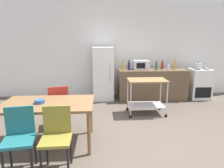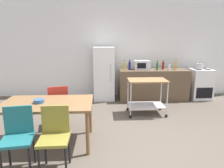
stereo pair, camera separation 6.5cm
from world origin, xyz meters
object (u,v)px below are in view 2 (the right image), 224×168
kitchen_cart (147,91)px  bottle_wine (130,66)px  chair_teal (18,135)px  fruit_bowl (39,101)px  stove_oven (200,84)px  bottle_hot_sauce (163,66)px  dining_table (48,107)px  bottle_sparkling_water (169,67)px  kettle (200,66)px  chair_olive (55,134)px  bottle_soda (157,66)px  bottle_soy_sauce (176,65)px  chair_red (58,103)px  bottle_vinegar (124,66)px  refrigerator (104,74)px  microwave (142,65)px

kitchen_cart → bottle_wine: (-0.27, 1.16, 0.45)m
chair_teal → fruit_bowl: bearing=72.9°
stove_oven → bottle_hot_sauce: 1.29m
bottle_wine → stove_oven: bearing=1.3°
dining_table → bottle_sparkling_water: 3.78m
kettle → chair_olive: bearing=-138.1°
kitchen_cart → bottle_soda: 1.32m
bottle_sparkling_water → fruit_bowl: size_ratio=1.18×
dining_table → bottle_soy_sauce: (3.08, 2.49, 0.35)m
dining_table → chair_red: 0.67m
bottle_wine → bottle_vinegar: bearing=175.3°
refrigerator → kettle: bearing=-3.7°
refrigerator → microwave: size_ratio=3.37×
bottle_wine → bottle_hot_sauce: bearing=4.0°
chair_olive → bottle_soy_sauce: size_ratio=2.96×
microwave → bottle_sparkling_water: 0.79m
stove_oven → bottle_soda: (-1.37, -0.08, 0.56)m
refrigerator → bottle_soy_sauce: size_ratio=5.15×
chair_teal → bottle_soy_sauce: size_ratio=2.96×
bottle_soda → bottle_wine: bearing=177.5°
chair_teal → bottle_hot_sauce: 4.42m
chair_red → fruit_bowl: bearing=61.9°
kitchen_cart → bottle_wine: 1.27m
kitchen_cart → microwave: (0.11, 1.26, 0.46)m
chair_olive → refrigerator: bearing=76.3°
kettle → chair_teal: bearing=-142.0°
bottle_sparkling_water → refrigerator: bearing=174.9°
bottle_sparkling_water → microwave: bearing=169.7°
bottle_wine → chair_teal: bearing=-121.6°
stove_oven → dining_table: bearing=-147.0°
dining_table → bottle_vinegar: bearing=57.9°
bottle_soy_sauce → kettle: size_ratio=1.26×
dining_table → kitchen_cart: bearing=33.5°
refrigerator → dining_table: bearing=-110.7°
bottle_hot_sauce → bottle_soda: bearing=-153.5°
fruit_bowl → refrigerator: bearing=67.1°
dining_table → refrigerator: refrigerator is taller
stove_oven → bottle_sparkling_water: bearing=-175.1°
bottle_soda → stove_oven: bearing=3.5°
fruit_bowl → kettle: kettle is taller
bottle_wine → bottle_soy_sauce: bearing=0.5°
chair_teal → kettle: bearing=29.6°
dining_table → bottle_wine: size_ratio=5.10×
dining_table → stove_oven: size_ratio=1.63×
bottle_soy_sauce → fruit_bowl: bearing=-142.0°
refrigerator → bottle_soda: refrigerator is taller
chair_teal → bottle_soda: bottle_soda is taller
chair_teal → bottle_wine: 3.76m
kitchen_cart → bottle_sparkling_water: 1.49m
bottle_vinegar → kettle: bearing=-1.6°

